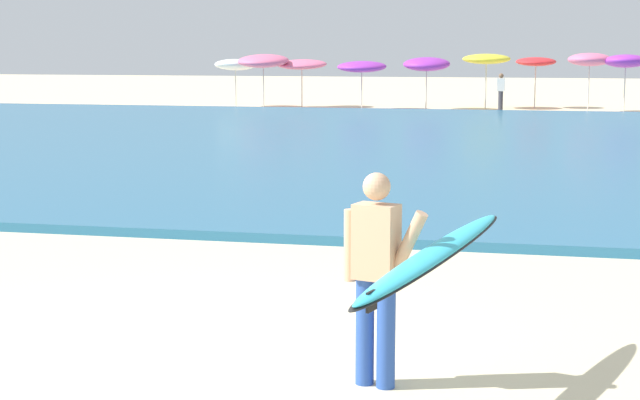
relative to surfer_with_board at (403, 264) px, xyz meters
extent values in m
plane|color=beige|center=(-1.79, 0.24, -1.03)|extent=(160.00, 160.00, 0.00)
cube|color=teal|center=(-1.79, 19.49, -0.96)|extent=(120.00, 28.00, 0.14)
cylinder|color=#284CA3|center=(-0.31, 0.09, -0.59)|extent=(0.15, 0.15, 0.88)
cylinder|color=#284CA3|center=(-0.13, 0.04, -0.59)|extent=(0.15, 0.15, 0.88)
cube|color=tan|center=(-0.22, 0.07, 0.15)|extent=(0.39, 0.31, 0.60)
sphere|color=tan|center=(-0.22, 0.07, 0.59)|extent=(0.22, 0.22, 0.22)
cylinder|color=tan|center=(-0.44, 0.13, 0.10)|extent=(0.10, 0.10, 0.58)
cylinder|color=tan|center=(0.04, 0.01, 0.17)|extent=(0.33, 0.18, 0.51)
ellipsoid|color=#33BCD6|center=(0.25, -0.07, 0.10)|extent=(1.00, 2.71, 0.28)
ellipsoid|color=black|center=(0.25, -0.07, 0.08)|extent=(1.06, 2.82, 0.24)
cube|color=black|center=(-0.06, -1.13, -0.01)|extent=(0.06, 0.14, 0.14)
cylinder|color=beige|center=(-12.29, 35.41, -0.13)|extent=(0.05, 0.05, 1.81)
ellipsoid|color=white|center=(-12.29, 35.41, 0.85)|extent=(1.86, 1.87, 0.57)
cylinder|color=beige|center=(-10.81, 34.76, -0.04)|extent=(0.05, 0.05, 1.98)
ellipsoid|color=pink|center=(-10.81, 34.76, 1.04)|extent=(2.25, 2.29, 0.76)
cylinder|color=beige|center=(-9.31, 35.77, -0.11)|extent=(0.05, 0.05, 1.84)
ellipsoid|color=pink|center=(-9.31, 35.77, 0.87)|extent=(2.23, 2.25, 0.58)
cylinder|color=beige|center=(-6.40, 34.60, -0.15)|extent=(0.05, 0.05, 1.77)
ellipsoid|color=purple|center=(-6.40, 34.60, 0.81)|extent=(2.11, 2.14, 0.58)
cylinder|color=beige|center=(-3.70, 35.26, -0.10)|extent=(0.05, 0.05, 1.86)
ellipsoid|color=purple|center=(-3.70, 35.26, 0.91)|extent=(2.01, 2.05, 0.73)
cylinder|color=beige|center=(-1.24, 36.54, 0.01)|extent=(0.05, 0.05, 2.09)
ellipsoid|color=yellow|center=(-1.24, 36.54, 1.12)|extent=(2.08, 2.09, 0.50)
cylinder|color=beige|center=(0.87, 37.35, -0.04)|extent=(0.05, 0.05, 1.98)
ellipsoid|color=red|center=(0.87, 37.35, 1.00)|extent=(1.75, 1.77, 0.47)
cylinder|color=beige|center=(3.04, 35.04, 0.01)|extent=(0.05, 0.05, 2.08)
ellipsoid|color=pink|center=(3.04, 35.04, 1.13)|extent=(1.77, 1.77, 0.54)
cylinder|color=beige|center=(4.44, 34.69, -0.02)|extent=(0.05, 0.05, 2.02)
ellipsoid|color=purple|center=(4.44, 34.69, 1.08)|extent=(1.77, 1.79, 0.62)
cylinder|color=#383842|center=(-0.52, 34.80, -0.61)|extent=(0.20, 0.20, 0.84)
cube|color=white|center=(-0.52, 34.80, 0.08)|extent=(0.32, 0.20, 0.54)
sphere|color=brown|center=(-0.52, 34.80, 0.45)|extent=(0.20, 0.20, 0.20)
camera|label=1|loc=(0.98, -7.50, 1.67)|focal=55.64mm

